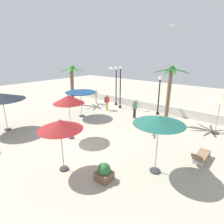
{
  "coord_description": "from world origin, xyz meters",
  "views": [
    {
      "loc": [
        8.41,
        -6.67,
        5.61
      ],
      "look_at": [
        0.0,
        3.43,
        1.4
      ],
      "focal_mm": 29.52,
      "sensor_mm": 36.0,
      "label": 1
    }
  ],
  "objects_px": {
    "palm_tree_1": "(72,80)",
    "lounge_chair_0": "(201,156)",
    "palm_tree_0": "(169,87)",
    "seagull_0": "(111,68)",
    "patio_umbrella_2": "(221,98)",
    "patio_umbrella_4": "(60,125)",
    "planter": "(104,172)",
    "lamp_post_2": "(116,81)",
    "guest_1": "(96,95)",
    "lamp_post_0": "(159,91)",
    "guest_0": "(135,107)",
    "patio_umbrella_5": "(159,121)",
    "patio_umbrella_3": "(69,100)",
    "patio_umbrella_0": "(2,97)",
    "seagull_1": "(172,25)",
    "patio_umbrella_1": "(81,94)",
    "lamp_post_1": "(120,85)",
    "guest_2": "(107,101)"
  },
  "relations": [
    {
      "from": "planter",
      "to": "patio_umbrella_5",
      "type": "bearing_deg",
      "value": 53.38
    },
    {
      "from": "patio_umbrella_5",
      "to": "guest_0",
      "type": "height_order",
      "value": "patio_umbrella_5"
    },
    {
      "from": "patio_umbrella_1",
      "to": "palm_tree_0",
      "type": "distance_m",
      "value": 7.6
    },
    {
      "from": "patio_umbrella_5",
      "to": "palm_tree_1",
      "type": "bearing_deg",
      "value": 157.01
    },
    {
      "from": "patio_umbrella_3",
      "to": "patio_umbrella_0",
      "type": "bearing_deg",
      "value": -155.64
    },
    {
      "from": "patio_umbrella_1",
      "to": "patio_umbrella_5",
      "type": "distance_m",
      "value": 9.73
    },
    {
      "from": "patio_umbrella_2",
      "to": "lamp_post_0",
      "type": "xyz_separation_m",
      "value": [
        -5.26,
        1.35,
        -0.39
      ]
    },
    {
      "from": "guest_0",
      "to": "guest_2",
      "type": "distance_m",
      "value": 3.55
    },
    {
      "from": "seagull_1",
      "to": "seagull_0",
      "type": "bearing_deg",
      "value": 176.8
    },
    {
      "from": "seagull_0",
      "to": "patio_umbrella_2",
      "type": "bearing_deg",
      "value": 31.46
    },
    {
      "from": "palm_tree_0",
      "to": "planter",
      "type": "xyz_separation_m",
      "value": [
        0.8,
        -8.58,
        -2.69
      ]
    },
    {
      "from": "lamp_post_0",
      "to": "lounge_chair_0",
      "type": "height_order",
      "value": "lamp_post_0"
    },
    {
      "from": "lamp_post_2",
      "to": "palm_tree_1",
      "type": "bearing_deg",
      "value": -145.67
    },
    {
      "from": "patio_umbrella_4",
      "to": "lamp_post_2",
      "type": "bearing_deg",
      "value": 116.46
    },
    {
      "from": "palm_tree_1",
      "to": "lamp_post_2",
      "type": "bearing_deg",
      "value": 34.33
    },
    {
      "from": "palm_tree_1",
      "to": "guest_0",
      "type": "distance_m",
      "value": 8.3
    },
    {
      "from": "patio_umbrella_0",
      "to": "seagull_1",
      "type": "bearing_deg",
      "value": 27.09
    },
    {
      "from": "patio_umbrella_5",
      "to": "patio_umbrella_3",
      "type": "bearing_deg",
      "value": -177.53
    },
    {
      "from": "patio_umbrella_2",
      "to": "guest_1",
      "type": "relative_size",
      "value": 1.78
    },
    {
      "from": "lounge_chair_0",
      "to": "seagull_0",
      "type": "relative_size",
      "value": 1.84
    },
    {
      "from": "lamp_post_0",
      "to": "planter",
      "type": "xyz_separation_m",
      "value": [
        2.49,
        -10.39,
        -1.85
      ]
    },
    {
      "from": "lamp_post_0",
      "to": "guest_0",
      "type": "bearing_deg",
      "value": -116.01
    },
    {
      "from": "patio_umbrella_4",
      "to": "palm_tree_1",
      "type": "xyz_separation_m",
      "value": [
        -9.65,
        8.42,
        0.35
      ]
    },
    {
      "from": "palm_tree_0",
      "to": "planter",
      "type": "distance_m",
      "value": 9.02
    },
    {
      "from": "patio_umbrella_4",
      "to": "seagull_1",
      "type": "relative_size",
      "value": 2.37
    },
    {
      "from": "guest_0",
      "to": "patio_umbrella_0",
      "type": "bearing_deg",
      "value": -125.07
    },
    {
      "from": "patio_umbrella_4",
      "to": "planter",
      "type": "height_order",
      "value": "patio_umbrella_4"
    },
    {
      "from": "patio_umbrella_2",
      "to": "planter",
      "type": "distance_m",
      "value": 9.73
    },
    {
      "from": "lamp_post_1",
      "to": "patio_umbrella_4",
      "type": "bearing_deg",
      "value": -66.86
    },
    {
      "from": "palm_tree_0",
      "to": "seagull_0",
      "type": "bearing_deg",
      "value": -130.11
    },
    {
      "from": "patio_umbrella_4",
      "to": "guest_1",
      "type": "distance_m",
      "value": 12.87
    },
    {
      "from": "patio_umbrella_0",
      "to": "guest_1",
      "type": "relative_size",
      "value": 1.95
    },
    {
      "from": "patio_umbrella_0",
      "to": "lamp_post_0",
      "type": "relative_size",
      "value": 0.89
    },
    {
      "from": "palm_tree_1",
      "to": "palm_tree_0",
      "type": "bearing_deg",
      "value": 4.62
    },
    {
      "from": "patio_umbrella_5",
      "to": "patio_umbrella_4",
      "type": "bearing_deg",
      "value": -142.35
    },
    {
      "from": "patio_umbrella_1",
      "to": "lamp_post_2",
      "type": "distance_m",
      "value": 5.16
    },
    {
      "from": "palm_tree_1",
      "to": "lounge_chair_0",
      "type": "relative_size",
      "value": 2.3
    },
    {
      "from": "lamp_post_2",
      "to": "patio_umbrella_1",
      "type": "bearing_deg",
      "value": -89.57
    },
    {
      "from": "seagull_0",
      "to": "palm_tree_0",
      "type": "bearing_deg",
      "value": 49.89
    },
    {
      "from": "patio_umbrella_0",
      "to": "guest_0",
      "type": "xyz_separation_m",
      "value": [
        5.97,
        8.5,
        -1.57
      ]
    },
    {
      "from": "lamp_post_1",
      "to": "guest_1",
      "type": "relative_size",
      "value": 2.65
    },
    {
      "from": "palm_tree_1",
      "to": "lamp_post_1",
      "type": "relative_size",
      "value": 1.0
    },
    {
      "from": "seagull_0",
      "to": "guest_0",
      "type": "bearing_deg",
      "value": 86.63
    },
    {
      "from": "patio_umbrella_5",
      "to": "palm_tree_0",
      "type": "relative_size",
      "value": 0.62
    },
    {
      "from": "seagull_1",
      "to": "palm_tree_0",
      "type": "bearing_deg",
      "value": 110.19
    },
    {
      "from": "seagull_0",
      "to": "lamp_post_0",
      "type": "bearing_deg",
      "value": 76.3
    },
    {
      "from": "lamp_post_0",
      "to": "planter",
      "type": "distance_m",
      "value": 10.85
    },
    {
      "from": "patio_umbrella_1",
      "to": "seagull_0",
      "type": "height_order",
      "value": "seagull_0"
    },
    {
      "from": "lamp_post_1",
      "to": "seagull_1",
      "type": "height_order",
      "value": "seagull_1"
    },
    {
      "from": "lamp_post_2",
      "to": "patio_umbrella_4",
      "type": "bearing_deg",
      "value": -63.54
    }
  ]
}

